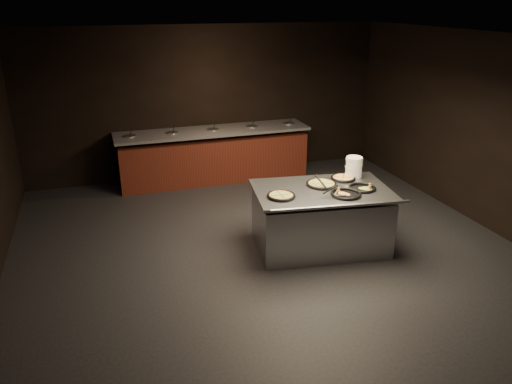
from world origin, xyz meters
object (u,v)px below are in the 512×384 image
serving_counter (320,220)px  pan_veggie_whole (281,196)px  plate_stack (354,167)px  pan_cheese_whole (321,184)px

serving_counter → pan_veggie_whole: pan_veggie_whole is taller
serving_counter → plate_stack: plate_stack is taller
plate_stack → pan_cheese_whole: (-0.59, -0.17, -0.13)m
pan_cheese_whole → serving_counter: bearing=-112.1°
pan_veggie_whole → pan_cheese_whole: size_ratio=0.88×
pan_veggie_whole → serving_counter: bearing=8.4°
serving_counter → plate_stack: (0.65, 0.31, 0.61)m
pan_veggie_whole → pan_cheese_whole: (0.70, 0.24, 0.00)m
serving_counter → pan_cheese_whole: size_ratio=4.65×
serving_counter → pan_veggie_whole: bearing=-163.6°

